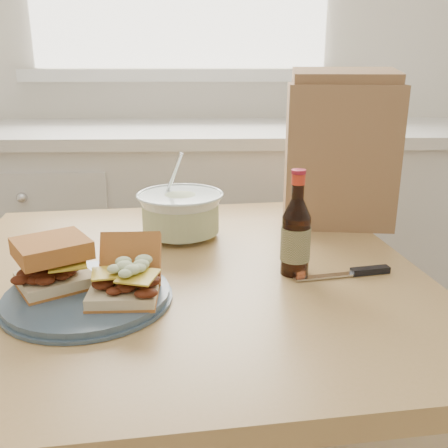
{
  "coord_description": "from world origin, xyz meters",
  "views": [
    {
      "loc": [
        0.11,
        -0.21,
        1.17
      ],
      "look_at": [
        0.14,
        0.76,
        0.86
      ],
      "focal_mm": 40.0,
      "sensor_mm": 36.0,
      "label": 1
    }
  ],
  "objects_px": {
    "dining_table": "(188,320)",
    "paper_bag": "(339,156)",
    "beer_bottle": "(296,236)",
    "plate": "(88,296)",
    "coleslaw_bowl": "(181,215)"
  },
  "relations": [
    {
      "from": "dining_table",
      "to": "paper_bag",
      "type": "bearing_deg",
      "value": 32.47
    },
    {
      "from": "dining_table",
      "to": "paper_bag",
      "type": "relative_size",
      "value": 2.96
    },
    {
      "from": "dining_table",
      "to": "coleslaw_bowl",
      "type": "bearing_deg",
      "value": 89.43
    },
    {
      "from": "paper_bag",
      "to": "dining_table",
      "type": "bearing_deg",
      "value": -134.04
    },
    {
      "from": "coleslaw_bowl",
      "to": "paper_bag",
      "type": "height_order",
      "value": "paper_bag"
    },
    {
      "from": "dining_table",
      "to": "plate",
      "type": "distance_m",
      "value": 0.25
    },
    {
      "from": "dining_table",
      "to": "coleslaw_bowl",
      "type": "xyz_separation_m",
      "value": [
        -0.02,
        0.2,
        0.17
      ]
    },
    {
      "from": "beer_bottle",
      "to": "paper_bag",
      "type": "xyz_separation_m",
      "value": [
        0.16,
        0.33,
        0.1
      ]
    },
    {
      "from": "plate",
      "to": "coleslaw_bowl",
      "type": "xyz_separation_m",
      "value": [
        0.15,
        0.34,
        0.04
      ]
    },
    {
      "from": "beer_bottle",
      "to": "dining_table",
      "type": "bearing_deg",
      "value": 161.16
    },
    {
      "from": "dining_table",
      "to": "paper_bag",
      "type": "height_order",
      "value": "paper_bag"
    },
    {
      "from": "paper_bag",
      "to": "coleslaw_bowl",
      "type": "bearing_deg",
      "value": -158.58
    },
    {
      "from": "dining_table",
      "to": "beer_bottle",
      "type": "xyz_separation_m",
      "value": [
        0.21,
        -0.03,
        0.19
      ]
    },
    {
      "from": "plate",
      "to": "beer_bottle",
      "type": "bearing_deg",
      "value": 16.09
    },
    {
      "from": "dining_table",
      "to": "plate",
      "type": "xyz_separation_m",
      "value": [
        -0.17,
        -0.14,
        0.12
      ]
    }
  ]
}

